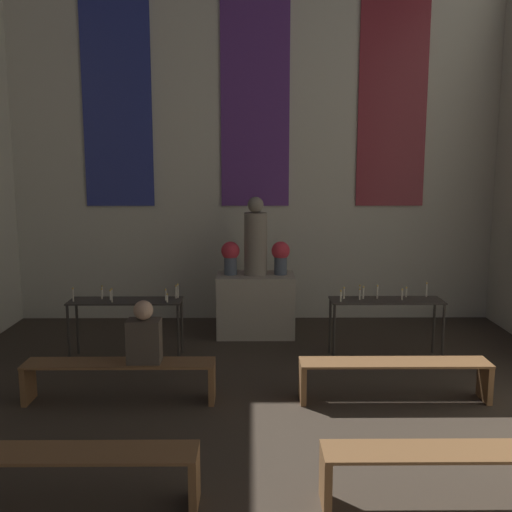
% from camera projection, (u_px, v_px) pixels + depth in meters
% --- Properties ---
extents(wall_back, '(8.15, 0.16, 5.99)m').
position_uv_depth(wall_back, '(255.00, 137.00, 9.31)').
color(wall_back, beige).
rests_on(wall_back, ground_plane).
extents(altar, '(1.17, 0.71, 0.94)m').
position_uv_depth(altar, '(256.00, 305.00, 8.71)').
color(altar, '#ADA38E').
rests_on(altar, ground_plane).
extents(statue, '(0.34, 0.34, 1.18)m').
position_uv_depth(statue, '(256.00, 240.00, 8.55)').
color(statue, gray).
rests_on(statue, altar).
extents(flower_vase_left, '(0.28, 0.28, 0.50)m').
position_uv_depth(flower_vase_left, '(230.00, 256.00, 8.59)').
color(flower_vase_left, '#4C5666').
rests_on(flower_vase_left, altar).
extents(flower_vase_right, '(0.28, 0.28, 0.50)m').
position_uv_depth(flower_vase_right, '(281.00, 255.00, 8.59)').
color(flower_vase_right, '#4C5666').
rests_on(flower_vase_right, altar).
extents(candle_rack_left, '(1.49, 0.44, 1.00)m').
position_uv_depth(candle_rack_left, '(126.00, 307.00, 7.59)').
color(candle_rack_left, '#332D28').
rests_on(candle_rack_left, ground_plane).
extents(candle_rack_right, '(1.49, 0.44, 1.00)m').
position_uv_depth(candle_rack_right, '(386.00, 307.00, 7.62)').
color(candle_rack_right, '#332D28').
rests_on(candle_rack_right, ground_plane).
extents(pew_third_left, '(2.08, 0.36, 0.45)m').
position_uv_depth(pew_third_left, '(60.00, 466.00, 4.29)').
color(pew_third_left, brown).
rests_on(pew_third_left, ground_plane).
extents(pew_third_right, '(2.08, 0.36, 0.45)m').
position_uv_depth(pew_third_right, '(459.00, 464.00, 4.32)').
color(pew_third_right, brown).
rests_on(pew_third_right, ground_plane).
extents(pew_back_left, '(2.08, 0.36, 0.45)m').
position_uv_depth(pew_back_left, '(120.00, 372.00, 6.24)').
color(pew_back_left, brown).
rests_on(pew_back_left, ground_plane).
extents(pew_back_right, '(2.08, 0.36, 0.45)m').
position_uv_depth(pew_back_right, '(394.00, 372.00, 6.26)').
color(pew_back_right, brown).
rests_on(pew_back_right, ground_plane).
extents(person_seated, '(0.36, 0.24, 0.69)m').
position_uv_depth(person_seated, '(144.00, 335.00, 6.17)').
color(person_seated, '#4C4238').
rests_on(person_seated, pew_back_left).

